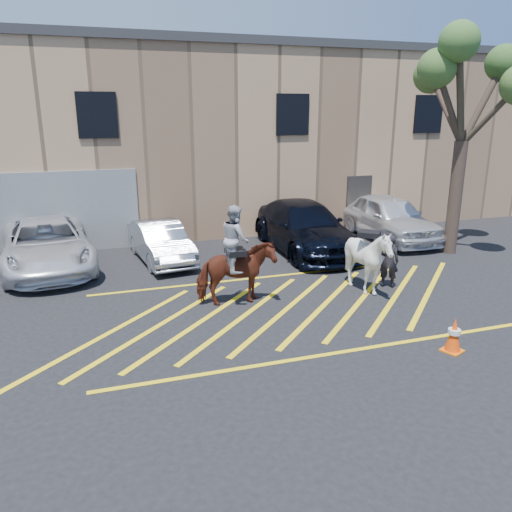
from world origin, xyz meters
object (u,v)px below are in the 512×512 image
object	(u,v)px
handler	(389,261)
saddled_white	(368,260)
car_white_pickup	(47,245)
tree	(468,80)
mounted_bay	(236,265)
car_silver_sedan	(161,242)
car_blue_suv	(304,227)
car_white_suv	(389,217)
traffic_cone	(454,335)

from	to	relation	value
handler	saddled_white	xyz separation A→B (m)	(-0.79, -0.20, 0.17)
car_white_pickup	tree	size ratio (longest dim) A/B	0.75
mounted_bay	saddled_white	size ratio (longest dim) A/B	1.15
car_white_pickup	car_silver_sedan	distance (m)	3.46
saddled_white	car_white_pickup	bearing A→B (deg)	149.50
car_white_pickup	mounted_bay	xyz separation A→B (m)	(4.74, -4.67, 0.27)
car_silver_sedan	mounted_bay	world-z (taller)	mounted_bay
car_silver_sedan	handler	distance (m)	7.23
car_silver_sedan	mounted_bay	xyz separation A→B (m)	(1.29, -4.42, 0.39)
car_silver_sedan	tree	xyz separation A→B (m)	(9.65, -2.09, 5.05)
mounted_bay	tree	bearing A→B (deg)	15.56
car_blue_suv	handler	xyz separation A→B (m)	(0.71, -4.25, -0.08)
car_white_suv	saddled_white	xyz separation A→B (m)	(-3.77, -4.89, 0.07)
mounted_bay	car_white_pickup	bearing A→B (deg)	135.46
car_white_suv	traffic_cone	size ratio (longest dim) A/B	6.81
car_blue_suv	traffic_cone	bearing A→B (deg)	-90.61
car_white_pickup	traffic_cone	distance (m)	11.89
car_silver_sedan	car_white_suv	bearing A→B (deg)	-6.00
car_blue_suv	car_white_pickup	bearing A→B (deg)	177.35
car_silver_sedan	car_blue_suv	world-z (taller)	car_blue_suv
car_blue_suv	traffic_cone	world-z (taller)	car_blue_suv
traffic_cone	tree	world-z (taller)	tree
car_silver_sedan	car_white_suv	size ratio (longest dim) A/B	0.78
car_white_pickup	car_blue_suv	distance (m)	8.44
car_white_suv	traffic_cone	world-z (taller)	car_white_suv
saddled_white	tree	xyz separation A→B (m)	(4.76, 2.58, 4.77)
handler	tree	distance (m)	6.77
car_white_suv	tree	size ratio (longest dim) A/B	0.68
traffic_cone	handler	bearing A→B (deg)	77.21
car_white_pickup	car_blue_suv	bearing A→B (deg)	-9.57
mounted_bay	traffic_cone	world-z (taller)	mounted_bay
tree	traffic_cone	bearing A→B (deg)	-127.94
car_white_suv	saddled_white	bearing A→B (deg)	-126.55
car_white_suv	traffic_cone	xyz separation A→B (m)	(-3.85, -8.52, -0.48)
car_white_suv	handler	bearing A→B (deg)	-121.36
tree	saddled_white	bearing A→B (deg)	-151.55
tree	car_silver_sedan	bearing A→B (deg)	167.80
car_white_pickup	tree	bearing A→B (deg)	-16.50
car_silver_sedan	saddled_white	xyz separation A→B (m)	(4.89, -4.67, 0.28)
car_silver_sedan	mounted_bay	distance (m)	4.62
handler	traffic_cone	distance (m)	3.95
car_blue_suv	car_silver_sedan	bearing A→B (deg)	178.01
car_blue_suv	saddled_white	world-z (taller)	saddled_white
car_white_suv	saddled_white	distance (m)	6.17
car_white_pickup	car_blue_suv	size ratio (longest dim) A/B	0.96
car_blue_suv	car_white_suv	world-z (taller)	car_white_suv
mounted_bay	tree	world-z (taller)	tree
car_silver_sedan	traffic_cone	bearing A→B (deg)	-67.36
traffic_cone	car_blue_suv	bearing A→B (deg)	88.85
mounted_bay	traffic_cone	bearing A→B (deg)	-47.78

